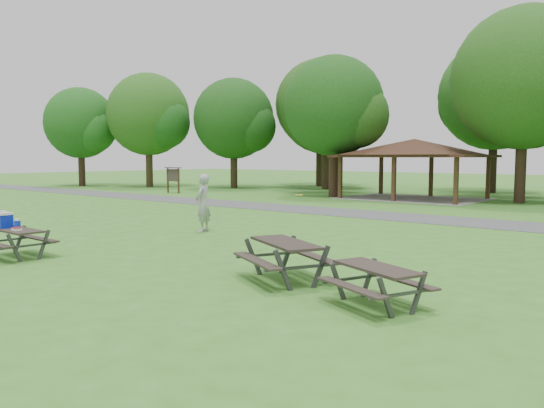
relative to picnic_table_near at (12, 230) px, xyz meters
The scene contains 17 objects.
ground 3.80m from the picnic_table_near, 16.57° to the left, with size 160.00×160.00×0.00m, color #357722.
asphalt_path 15.50m from the picnic_table_near, 76.63° to the left, with size 120.00×3.20×0.02m, color #4A4A4D.
pavilion 25.18m from the picnic_table_near, 90.95° to the left, with size 8.60×7.01×3.76m.
notice_board 25.17m from the picnic_table_near, 130.73° to the left, with size 1.60×0.30×1.88m.
tree_row_a 33.98m from the picnic_table_near, 136.49° to the left, with size 7.56×7.20×9.97m.
tree_row_b 32.13m from the picnic_table_near, 123.10° to the left, with size 7.14×6.80×9.28m.
tree_row_c 32.34m from the picnic_table_near, 108.93° to the left, with size 8.19×7.80×10.67m.
tree_row_d 24.71m from the picnic_table_near, 102.74° to the left, with size 6.93×6.60×9.27m.
tree_row_e 27.39m from the picnic_table_near, 77.72° to the left, with size 8.40×8.00×11.02m.
tree_deep_a 36.70m from the picnic_table_near, 111.63° to the left, with size 8.40×8.00×11.38m.
tree_deep_b 34.69m from the picnic_table_near, 87.18° to the left, with size 8.40×8.00×11.13m.
tree_flank_left 36.71m from the picnic_table_near, 146.48° to the left, with size 6.72×6.40×8.93m.
picnic_table_near is the anchor object (origin of this frame).
picnic_table_middle 7.55m from the picnic_table_near, 18.52° to the left, with size 2.49×2.31×0.86m.
picnic_table_far 9.75m from the picnic_table_near, 11.17° to the left, with size 2.07×1.88×0.73m.
frisbee_in_flight 7.75m from the picnic_table_near, 51.84° to the left, with size 0.26×0.26×0.02m.
frisbee_thrower 6.42m from the picnic_table_near, 86.87° to the left, with size 0.74×0.48×2.02m, color #A0A0A2.
Camera 1 is at (10.33, -7.28, 2.58)m, focal length 35.00 mm.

